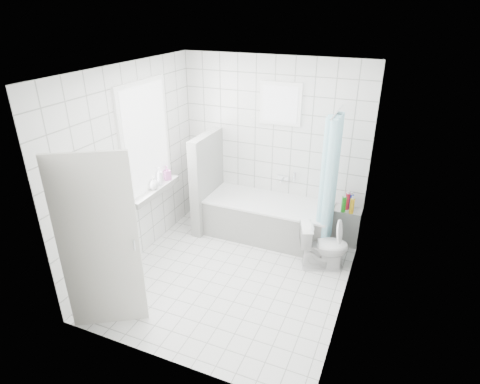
% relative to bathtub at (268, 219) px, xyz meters
% --- Properties ---
extents(ground, '(3.00, 3.00, 0.00)m').
position_rel_bathtub_xyz_m(ground, '(-0.09, -1.12, -0.29)').
color(ground, white).
rests_on(ground, ground).
extents(ceiling, '(3.00, 3.00, 0.00)m').
position_rel_bathtub_xyz_m(ceiling, '(-0.09, -1.12, 2.31)').
color(ceiling, white).
rests_on(ceiling, ground).
extents(wall_back, '(2.80, 0.02, 2.60)m').
position_rel_bathtub_xyz_m(wall_back, '(-0.09, 0.38, 1.01)').
color(wall_back, white).
rests_on(wall_back, ground).
extents(wall_front, '(2.80, 0.02, 2.60)m').
position_rel_bathtub_xyz_m(wall_front, '(-0.09, -2.62, 1.01)').
color(wall_front, white).
rests_on(wall_front, ground).
extents(wall_left, '(0.02, 3.00, 2.60)m').
position_rel_bathtub_xyz_m(wall_left, '(-1.49, -1.12, 1.01)').
color(wall_left, white).
rests_on(wall_left, ground).
extents(wall_right, '(0.02, 3.00, 2.60)m').
position_rel_bathtub_xyz_m(wall_right, '(1.31, -1.12, 1.01)').
color(wall_right, white).
rests_on(wall_right, ground).
extents(window_left, '(0.01, 0.90, 1.40)m').
position_rel_bathtub_xyz_m(window_left, '(-1.45, -0.82, 1.31)').
color(window_left, white).
rests_on(window_left, wall_left).
extents(window_back, '(0.50, 0.01, 0.50)m').
position_rel_bathtub_xyz_m(window_back, '(0.01, 0.33, 1.66)').
color(window_back, white).
rests_on(window_back, wall_back).
extents(window_sill, '(0.18, 1.02, 0.08)m').
position_rel_bathtub_xyz_m(window_sill, '(-1.40, -0.82, 0.57)').
color(window_sill, white).
rests_on(window_sill, wall_left).
extents(door, '(0.70, 0.45, 2.00)m').
position_rel_bathtub_xyz_m(door, '(-1.00, -2.40, 0.71)').
color(door, silver).
rests_on(door, ground).
extents(bathtub, '(1.84, 0.77, 0.58)m').
position_rel_bathtub_xyz_m(bathtub, '(0.00, 0.00, 0.00)').
color(bathtub, white).
rests_on(bathtub, ground).
extents(partition_wall, '(0.15, 0.85, 1.50)m').
position_rel_bathtub_xyz_m(partition_wall, '(-0.98, -0.05, 0.46)').
color(partition_wall, white).
rests_on(partition_wall, ground).
extents(tiled_ledge, '(0.40, 0.24, 0.55)m').
position_rel_bathtub_xyz_m(tiled_ledge, '(1.11, 0.25, -0.02)').
color(tiled_ledge, white).
rests_on(tiled_ledge, ground).
extents(toilet, '(0.72, 0.56, 0.65)m').
position_rel_bathtub_xyz_m(toilet, '(0.94, -0.47, 0.03)').
color(toilet, white).
rests_on(toilet, ground).
extents(curtain_rod, '(0.02, 0.80, 0.02)m').
position_rel_bathtub_xyz_m(curtain_rod, '(0.86, -0.02, 1.71)').
color(curtain_rod, silver).
rests_on(curtain_rod, wall_back).
extents(shower_curtain, '(0.14, 0.48, 1.78)m').
position_rel_bathtub_xyz_m(shower_curtain, '(0.86, -0.16, 0.81)').
color(shower_curtain, '#48BDD4').
rests_on(shower_curtain, curtain_rod).
extents(tub_faucet, '(0.18, 0.06, 0.06)m').
position_rel_bathtub_xyz_m(tub_faucet, '(0.10, 0.33, 0.56)').
color(tub_faucet, silver).
rests_on(tub_faucet, wall_back).
extents(sill_bottles, '(0.19, 0.52, 0.27)m').
position_rel_bathtub_xyz_m(sill_bottles, '(-1.39, -0.73, 0.72)').
color(sill_bottles, '#C462AA').
rests_on(sill_bottles, window_sill).
extents(ledge_bottles, '(0.18, 0.20, 0.24)m').
position_rel_bathtub_xyz_m(ledge_bottles, '(1.11, 0.22, 0.37)').
color(ledge_bottles, red).
rests_on(ledge_bottles, tiled_ledge).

